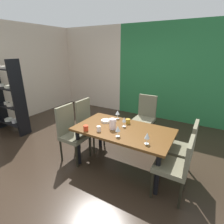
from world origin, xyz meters
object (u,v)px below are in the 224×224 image
(chair_right_near, at_px, (177,164))
(chair_left_near, at_px, (71,131))
(chair_right_far, at_px, (184,146))
(chair_left_far, at_px, (88,122))
(wine_glass_north, at_px, (118,113))
(serving_bowl_south, at_px, (106,121))
(pitcher_east, at_px, (113,124))
(wine_glass_near_window, at_px, (124,120))
(wine_glass_right, at_px, (118,129))
(wine_glass_near_shelf, at_px, (147,136))
(display_shelf, at_px, (8,97))
(dining_table, at_px, (123,134))
(cup_front, at_px, (99,129))
(chair_head_far, at_px, (145,115))
(cup_left, at_px, (128,121))
(cup_corner, at_px, (86,128))

(chair_right_near, xyz_separation_m, chair_left_near, (-1.90, 0.00, 0.04))
(chair_right_far, bearing_deg, chair_left_far, 90.00)
(chair_right_far, bearing_deg, wine_glass_north, 85.35)
(chair_left_far, distance_m, wine_glass_north, 0.71)
(serving_bowl_south, height_order, pitcher_east, pitcher_east)
(wine_glass_north, relative_size, wine_glass_near_window, 0.96)
(chair_right_far, distance_m, wine_glass_right, 1.10)
(chair_right_near, height_order, wine_glass_near_shelf, chair_right_near)
(display_shelf, height_order, wine_glass_right, display_shelf)
(chair_left_near, bearing_deg, display_shelf, -93.69)
(serving_bowl_south, bearing_deg, chair_right_near, -14.97)
(dining_table, height_order, serving_bowl_south, serving_bowl_south)
(chair_right_far, relative_size, cup_front, 10.64)
(chair_left_far, distance_m, cup_front, 0.86)
(dining_table, xyz_separation_m, chair_right_far, (0.95, 0.26, -0.09))
(chair_head_far, height_order, wine_glass_near_window, chair_head_far)
(serving_bowl_south, height_order, cup_front, cup_front)
(chair_left_near, height_order, cup_front, chair_left_near)
(chair_left_far, height_order, wine_glass_near_shelf, chair_left_far)
(chair_right_far, height_order, wine_glass_near_shelf, chair_right_far)
(dining_table, xyz_separation_m, chair_left_far, (-0.95, 0.26, -0.07))
(display_shelf, distance_m, cup_left, 3.08)
(wine_glass_north, height_order, serving_bowl_south, wine_glass_north)
(cup_left, relative_size, pitcher_east, 0.47)
(chair_head_far, relative_size, cup_corner, 11.29)
(cup_corner, relative_size, cup_front, 0.99)
(wine_glass_north, distance_m, pitcher_east, 0.47)
(display_shelf, xyz_separation_m, cup_left, (3.06, 0.37, -0.13))
(cup_front, bearing_deg, chair_right_far, 23.05)
(display_shelf, bearing_deg, wine_glass_north, 9.75)
(wine_glass_near_shelf, height_order, wine_glass_right, wine_glass_near_shelf)
(chair_right_far, relative_size, serving_bowl_south, 5.77)
(chair_right_near, xyz_separation_m, wine_glass_right, (-0.90, -0.02, 0.32))
(cup_corner, bearing_deg, serving_bowl_south, 79.07)
(display_shelf, distance_m, serving_bowl_south, 2.69)
(chair_right_far, height_order, cup_corner, chair_right_far)
(chair_head_far, relative_size, chair_left_far, 0.99)
(chair_right_near, bearing_deg, dining_table, 74.78)
(chair_right_far, height_order, wine_glass_north, chair_right_far)
(dining_table, xyz_separation_m, chair_left_near, (-0.96, -0.26, -0.07))
(chair_left_near, relative_size, serving_bowl_south, 6.24)
(chair_left_near, bearing_deg, wine_glass_north, 133.50)
(pitcher_east, bearing_deg, chair_right_near, -9.03)
(chair_left_far, height_order, display_shelf, display_shelf)
(wine_glass_north, relative_size, wine_glass_near_shelf, 0.94)
(cup_corner, bearing_deg, chair_right_near, 4.15)
(chair_right_near, distance_m, pitcher_east, 1.15)
(display_shelf, xyz_separation_m, wine_glass_north, (2.78, 0.48, -0.05))
(cup_left, bearing_deg, pitcher_east, -111.08)
(chair_left_far, bearing_deg, chair_right_far, 90.00)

